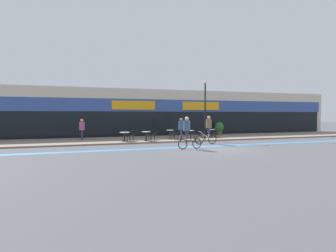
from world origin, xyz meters
The scene contains 24 objects.
ground_plane centered at (0.00, 0.00, 0.00)m, with size 120.00×120.00×0.00m, color #4C4C51.
sidewalk_slab centered at (0.00, 7.25, 0.06)m, with size 40.00×5.50×0.12m, color gray.
storefront_facade centered at (0.00, 11.96, 2.35)m, with size 40.00×4.06×4.72m.
bike_lane_stripe centered at (0.00, 1.50, 0.00)m, with size 36.00×0.70×0.01m, color #3D7AB7.
bistro_table_0 centered at (-5.14, 5.63, 0.64)m, with size 0.80×0.80×0.71m.
bistro_table_1 centered at (-3.40, 5.57, 0.64)m, with size 0.73×0.73×0.72m.
bistro_table_2 centered at (-1.14, 6.26, 0.66)m, with size 0.61×0.61×0.77m.
bistro_table_3 centered at (0.66, 6.06, 0.63)m, with size 0.68×0.68×0.71m.
bistro_table_4 centered at (2.99, 6.65, 0.65)m, with size 0.72×0.72×0.74m.
cafe_chair_0_near centered at (-5.14, 5.00, 0.64)m, with size 0.45×0.60×0.90m.
cafe_chair_0_side centered at (-4.51, 5.64, 0.64)m, with size 0.59×0.44×0.90m.
cafe_chair_1_near centered at (-3.39, 4.95, 0.64)m, with size 0.45×0.60×0.90m.
cafe_chair_1_side centered at (-2.78, 5.56, 0.64)m, with size 0.60×0.45×0.90m.
cafe_chair_2_near centered at (-1.14, 5.63, 0.64)m, with size 0.43×0.59×0.90m.
cafe_chair_2_side centered at (-0.52, 6.26, 0.64)m, with size 0.58×0.41×0.90m.
cafe_chair_3_near centered at (0.66, 5.43, 0.64)m, with size 0.44×0.60×0.90m.
cafe_chair_4_near centered at (2.98, 6.02, 0.64)m, with size 0.45×0.60×0.90m.
cafe_chair_4_side centered at (3.62, 6.65, 0.64)m, with size 0.58×0.41×0.90m.
planter_pot centered at (5.19, 9.00, 0.84)m, with size 0.88×0.88×1.33m.
lamp_post centered at (1.51, 4.92, 2.99)m, with size 0.26×0.26×4.94m.
cyclist_0 centered at (-1.86, 0.63, 1.23)m, with size 1.68×0.52×2.09m.
cyclist_1 centered at (0.69, 2.74, 1.22)m, with size 1.77×0.48×2.12m.
pedestrian_near_end centered at (-8.33, 8.18, 1.16)m, with size 0.47×0.47×1.75m.
pedestrian_far_end centered at (-0.44, 5.39, 1.19)m, with size 0.57×0.57×1.81m.
Camera 1 is at (-8.35, -14.98, 2.25)m, focal length 28.00 mm.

